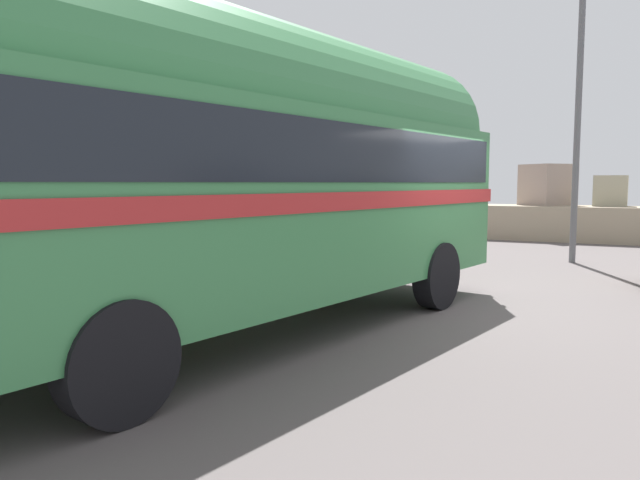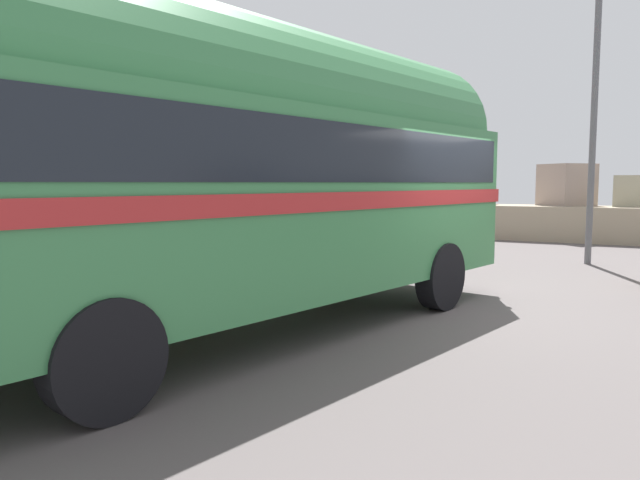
# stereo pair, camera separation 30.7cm
# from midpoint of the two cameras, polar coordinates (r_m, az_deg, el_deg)

# --- Properties ---
(ground) EXTENTS (32.00, 26.00, 0.02)m
(ground) POSITION_cam_midpoint_polar(r_m,az_deg,el_deg) (8.82, 9.71, -6.45)
(ground) COLOR #585251
(breakwater) EXTENTS (31.36, 2.61, 2.42)m
(breakwater) POSITION_cam_midpoint_polar(r_m,az_deg,el_deg) (20.27, 19.26, 2.13)
(breakwater) COLOR gray
(breakwater) RESTS_ON ground
(vintage_coach) EXTENTS (4.10, 8.89, 3.70)m
(vintage_coach) POSITION_cam_midpoint_polar(r_m,az_deg,el_deg) (7.10, -7.63, 7.28)
(vintage_coach) COLOR black
(vintage_coach) RESTS_ON ground
(lamp_post) EXTENTS (0.44, 0.98, 7.15)m
(lamp_post) POSITION_cam_midpoint_polar(r_m,az_deg,el_deg) (14.58, 23.08, 13.61)
(lamp_post) COLOR #5B5B60
(lamp_post) RESTS_ON ground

